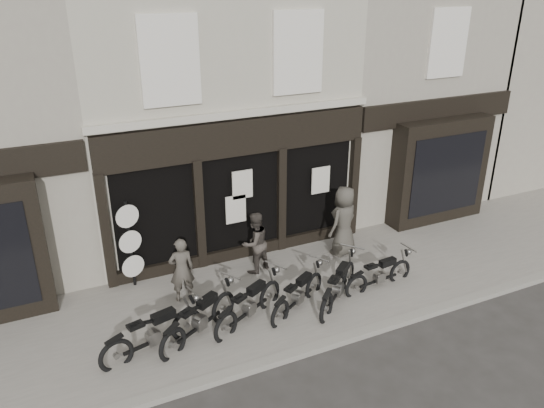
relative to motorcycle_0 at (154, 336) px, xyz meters
name	(u,v)px	position (x,y,z in m)	size (l,w,h in m)	color
ground_plane	(291,317)	(3.09, -0.05, -0.44)	(90.00, 90.00, 0.00)	#2D2B28
pavement	(274,295)	(3.09, 0.85, -0.38)	(30.00, 4.20, 0.12)	slate
kerb	(318,347)	(3.09, -1.30, -0.37)	(30.00, 0.25, 0.13)	gray
central_building	(200,90)	(3.09, 5.90, 3.64)	(7.30, 6.22, 8.34)	#A19D8A
neighbour_right	(382,76)	(9.44, 5.84, 3.60)	(5.60, 6.73, 8.34)	gray
motorcycle_0	(154,336)	(0.00, 0.00, 0.00)	(2.25, 0.88, 1.10)	black
motorcycle_1	(200,321)	(1.00, 0.08, 0.00)	(2.09, 1.42, 1.11)	black
motorcycle_2	(250,307)	(2.16, 0.14, -0.01)	(2.05, 1.32, 1.07)	black
motorcycle_3	(298,296)	(3.35, 0.10, -0.04)	(1.89, 1.28, 1.00)	black
motorcycle_4	(338,288)	(4.34, -0.03, -0.01)	(1.89, 1.64, 1.08)	black
motorcycle_5	(380,276)	(5.56, 0.04, -0.05)	(2.03, 0.55, 0.97)	black
man_left	(182,270)	(1.05, 1.51, 0.48)	(0.58, 0.38, 1.59)	#454039
man_centre	(255,243)	(3.10, 2.00, 0.49)	(0.79, 0.61, 1.62)	#3D3631
man_right	(344,221)	(5.63, 1.86, 0.66)	(0.95, 0.62, 1.94)	#413D36
advert_sign_post	(131,248)	(0.14, 2.62, 0.71)	(0.57, 0.37, 2.35)	black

